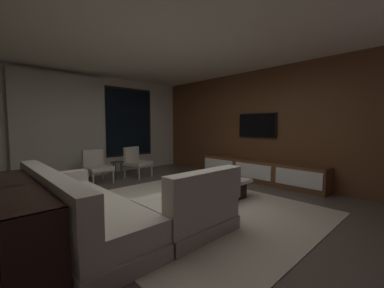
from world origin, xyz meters
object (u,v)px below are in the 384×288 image
(book_stack_on_coffee_table, at_px, (197,177))
(accent_chair_by_curtain, at_px, (96,165))
(accent_chair_near_window, at_px, (136,160))
(side_stool, at_px, (117,165))
(coffee_table, at_px, (208,188))
(console_table_behind_couch, at_px, (16,218))
(sectional_couch, at_px, (110,211))
(media_console, at_px, (259,172))
(mounted_tv, at_px, (257,125))

(book_stack_on_coffee_table, xyz_separation_m, accent_chair_by_curtain, (-0.91, 2.43, 0.05))
(accent_chair_near_window, relative_size, side_stool, 1.70)
(coffee_table, height_order, accent_chair_by_curtain, accent_chair_by_curtain)
(console_table_behind_couch, bearing_deg, sectional_couch, -8.21)
(media_console, xyz_separation_m, mounted_tv, (0.18, 0.20, 1.10))
(sectional_couch, bearing_deg, coffee_table, 4.96)
(accent_chair_near_window, bearing_deg, side_stool, -175.55)
(accent_chair_near_window, relative_size, accent_chair_by_curtain, 1.00)
(accent_chair_by_curtain, bearing_deg, console_table_behind_couch, -124.87)
(side_stool, bearing_deg, media_console, -46.63)
(book_stack_on_coffee_table, relative_size, media_console, 0.09)
(sectional_couch, height_order, accent_chair_by_curtain, sectional_couch)
(book_stack_on_coffee_table, xyz_separation_m, console_table_behind_couch, (-2.73, -0.18, 0.03))
(accent_chair_near_window, relative_size, media_console, 0.25)
(book_stack_on_coffee_table, relative_size, console_table_behind_couch, 0.13)
(book_stack_on_coffee_table, distance_m, media_console, 1.96)
(coffee_table, distance_m, media_console, 1.80)
(console_table_behind_couch, bearing_deg, side_stool, 47.95)
(side_stool, relative_size, console_table_behind_couch, 0.22)
(side_stool, height_order, mounted_tv, mounted_tv)
(sectional_couch, xyz_separation_m, mounted_tv, (3.95, 0.38, 1.06))
(sectional_couch, bearing_deg, accent_chair_near_window, 54.65)
(sectional_couch, bearing_deg, mounted_tv, 5.56)
(mounted_tv, bearing_deg, sectional_couch, -174.44)
(side_stool, distance_m, media_console, 3.45)
(accent_chair_by_curtain, height_order, media_console, accent_chair_by_curtain)
(side_stool, bearing_deg, accent_chair_by_curtain, 174.34)
(mounted_tv, bearing_deg, book_stack_on_coffee_table, -178.08)
(media_console, relative_size, console_table_behind_couch, 1.48)
(media_console, distance_m, mounted_tv, 1.13)
(coffee_table, relative_size, accent_chair_near_window, 1.49)
(book_stack_on_coffee_table, bearing_deg, coffee_table, -41.56)
(console_table_behind_couch, bearing_deg, accent_chair_near_window, 42.39)
(side_stool, xyz_separation_m, media_console, (2.37, -2.51, -0.12))
(book_stack_on_coffee_table, bearing_deg, mounted_tv, 1.92)
(sectional_couch, height_order, side_stool, sectional_couch)
(accent_chair_by_curtain, distance_m, side_stool, 0.50)
(sectional_couch, bearing_deg, console_table_behind_couch, 171.79)
(accent_chair_by_curtain, distance_m, mounted_tv, 3.96)
(book_stack_on_coffee_table, distance_m, accent_chair_near_window, 2.43)
(accent_chair_by_curtain, bearing_deg, book_stack_on_coffee_table, -69.53)
(coffee_table, height_order, console_table_behind_couch, console_table_behind_couch)
(mounted_tv, relative_size, console_table_behind_couch, 0.48)
(accent_chair_near_window, distance_m, mounted_tv, 3.23)
(book_stack_on_coffee_table, bearing_deg, media_console, -3.71)
(media_console, bearing_deg, book_stack_on_coffee_table, 176.29)
(book_stack_on_coffee_table, height_order, media_console, media_console)
(book_stack_on_coffee_table, bearing_deg, side_stool, 99.90)
(accent_chair_near_window, bearing_deg, coffee_table, -89.26)
(sectional_couch, bearing_deg, media_console, 2.82)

